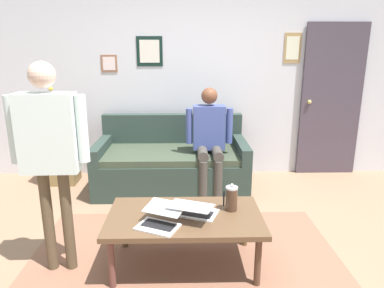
{
  "coord_description": "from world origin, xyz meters",
  "views": [
    {
      "loc": [
        0.13,
        2.58,
        1.7
      ],
      "look_at": [
        0.05,
        -0.75,
        0.8
      ],
      "focal_mm": 32.61,
      "sensor_mm": 36.0,
      "label": 1
    }
  ],
  "objects_px": {
    "interior_door": "(331,101)",
    "flower_vase": "(55,111)",
    "laptop_center": "(160,220)",
    "person_standing": "(49,143)",
    "couch": "(172,164)",
    "coffee_table": "(185,220)",
    "person_seated": "(209,136)",
    "side_shelf": "(60,154)",
    "french_press": "(231,198)",
    "laptop_left": "(194,210)"
  },
  "relations": [
    {
      "from": "couch",
      "to": "person_seated",
      "type": "relative_size",
      "value": 1.43
    },
    {
      "from": "coffee_table",
      "to": "laptop_center",
      "type": "relative_size",
      "value": 2.95
    },
    {
      "from": "interior_door",
      "to": "laptop_center",
      "type": "height_order",
      "value": "interior_door"
    },
    {
      "from": "couch",
      "to": "laptop_center",
      "type": "xyz_separation_m",
      "value": [
        0.02,
        1.84,
        0.18
      ]
    },
    {
      "from": "coffee_table",
      "to": "laptop_left",
      "type": "bearing_deg",
      "value": 167.28
    },
    {
      "from": "laptop_center",
      "to": "flower_vase",
      "type": "height_order",
      "value": "flower_vase"
    },
    {
      "from": "couch",
      "to": "laptop_left",
      "type": "xyz_separation_m",
      "value": [
        -0.23,
        1.7,
        0.18
      ]
    },
    {
      "from": "couch",
      "to": "person_seated",
      "type": "distance_m",
      "value": 0.66
    },
    {
      "from": "french_press",
      "to": "side_shelf",
      "type": "relative_size",
      "value": 0.29
    },
    {
      "from": "flower_vase",
      "to": "person_standing",
      "type": "xyz_separation_m",
      "value": [
        -0.64,
        1.89,
        0.08
      ]
    },
    {
      "from": "couch",
      "to": "coffee_table",
      "type": "xyz_separation_m",
      "value": [
        -0.16,
        1.68,
        0.1
      ]
    },
    {
      "from": "flower_vase",
      "to": "laptop_center",
      "type": "bearing_deg",
      "value": 125.49
    },
    {
      "from": "couch",
      "to": "side_shelf",
      "type": "bearing_deg",
      "value": -7.19
    },
    {
      "from": "person_standing",
      "to": "side_shelf",
      "type": "bearing_deg",
      "value": -71.45
    },
    {
      "from": "side_shelf",
      "to": "person_seated",
      "type": "relative_size",
      "value": 0.62
    },
    {
      "from": "couch",
      "to": "laptop_left",
      "type": "height_order",
      "value": "couch"
    },
    {
      "from": "laptop_center",
      "to": "coffee_table",
      "type": "bearing_deg",
      "value": -138.78
    },
    {
      "from": "laptop_left",
      "to": "laptop_center",
      "type": "bearing_deg",
      "value": 29.41
    },
    {
      "from": "laptop_center",
      "to": "couch",
      "type": "bearing_deg",
      "value": -90.76
    },
    {
      "from": "laptop_left",
      "to": "french_press",
      "type": "distance_m",
      "value": 0.33
    },
    {
      "from": "laptop_center",
      "to": "person_standing",
      "type": "relative_size",
      "value": 0.25
    },
    {
      "from": "laptop_center",
      "to": "side_shelf",
      "type": "bearing_deg",
      "value": -54.58
    },
    {
      "from": "side_shelf",
      "to": "flower_vase",
      "type": "xyz_separation_m",
      "value": [
        0.0,
        0.0,
        0.57
      ]
    },
    {
      "from": "interior_door",
      "to": "french_press",
      "type": "bearing_deg",
      "value": 52.26
    },
    {
      "from": "laptop_left",
      "to": "person_standing",
      "type": "bearing_deg",
      "value": 0.52
    },
    {
      "from": "couch",
      "to": "laptop_center",
      "type": "relative_size",
      "value": 4.45
    },
    {
      "from": "laptop_center",
      "to": "french_press",
      "type": "xyz_separation_m",
      "value": [
        -0.56,
        -0.24,
        0.06
      ]
    },
    {
      "from": "coffee_table",
      "to": "couch",
      "type": "bearing_deg",
      "value": -84.66
    },
    {
      "from": "side_shelf",
      "to": "french_press",
      "type": "bearing_deg",
      "value": 138.21
    },
    {
      "from": "french_press",
      "to": "person_standing",
      "type": "relative_size",
      "value": 0.14
    },
    {
      "from": "interior_door",
      "to": "laptop_center",
      "type": "relative_size",
      "value": 4.97
    },
    {
      "from": "laptop_left",
      "to": "person_standing",
      "type": "distance_m",
      "value": 1.2
    },
    {
      "from": "french_press",
      "to": "flower_vase",
      "type": "xyz_separation_m",
      "value": [
        2.0,
        -1.79,
        0.42
      ]
    },
    {
      "from": "interior_door",
      "to": "flower_vase",
      "type": "relative_size",
      "value": 4.34
    },
    {
      "from": "interior_door",
      "to": "side_shelf",
      "type": "xyz_separation_m",
      "value": [
        3.63,
        0.31,
        -0.63
      ]
    },
    {
      "from": "coffee_table",
      "to": "flower_vase",
      "type": "height_order",
      "value": "flower_vase"
    },
    {
      "from": "side_shelf",
      "to": "couch",
      "type": "bearing_deg",
      "value": 172.81
    },
    {
      "from": "coffee_table",
      "to": "person_seated",
      "type": "height_order",
      "value": "person_seated"
    },
    {
      "from": "interior_door",
      "to": "side_shelf",
      "type": "relative_size",
      "value": 2.6
    },
    {
      "from": "interior_door",
      "to": "flower_vase",
      "type": "height_order",
      "value": "interior_door"
    },
    {
      "from": "laptop_center",
      "to": "person_seated",
      "type": "distance_m",
      "value": 1.7
    },
    {
      "from": "couch",
      "to": "laptop_left",
      "type": "distance_m",
      "value": 1.72
    },
    {
      "from": "french_press",
      "to": "side_shelf",
      "type": "bearing_deg",
      "value": -41.79
    },
    {
      "from": "person_seated",
      "to": "person_standing",
      "type": "bearing_deg",
      "value": 49.11
    },
    {
      "from": "french_press",
      "to": "person_standing",
      "type": "distance_m",
      "value": 1.46
    },
    {
      "from": "flower_vase",
      "to": "coffee_table",
      "type": "bearing_deg",
      "value": 131.06
    },
    {
      "from": "laptop_center",
      "to": "french_press",
      "type": "bearing_deg",
      "value": -156.86
    },
    {
      "from": "coffee_table",
      "to": "laptop_center",
      "type": "xyz_separation_m",
      "value": [
        0.18,
        0.16,
        0.09
      ]
    },
    {
      "from": "coffee_table",
      "to": "side_shelf",
      "type": "distance_m",
      "value": 2.47
    },
    {
      "from": "laptop_left",
      "to": "couch",
      "type": "bearing_deg",
      "value": -82.32
    }
  ]
}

